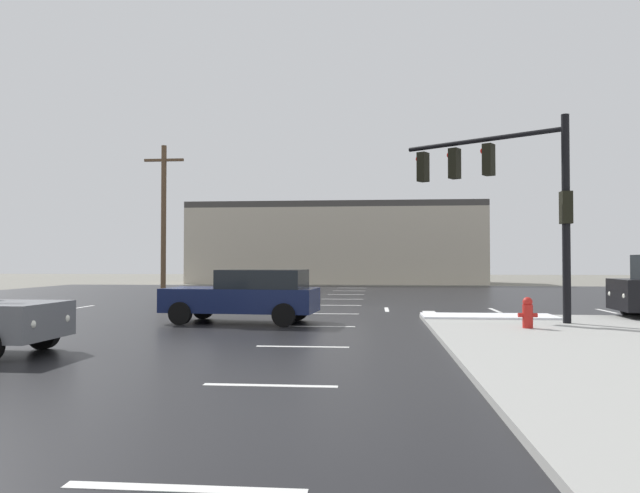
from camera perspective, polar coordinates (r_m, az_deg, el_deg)
ground_plane at (r=22.87m, az=1.33°, el=-6.05°), size 120.00×120.00×0.00m
road_asphalt at (r=22.87m, az=1.33°, el=-6.02°), size 44.00×44.00×0.02m
snow_strip_curbside at (r=19.13m, az=15.70°, el=-6.40°), size 4.00×1.60×0.06m
lane_markings at (r=21.44m, az=4.31°, el=-6.29°), size 36.15×36.15×0.01m
traffic_signal_mast at (r=18.60m, az=17.44°, el=5.74°), size 4.31×3.05×5.80m
fire_hydrant at (r=16.29m, az=19.17°, el=-5.96°), size 0.48×0.26×0.79m
strip_building_background at (r=51.04m, az=1.58°, el=0.26°), size 24.15×8.00×6.65m
sedan_navy at (r=17.98m, az=-7.00°, el=-4.58°), size 4.65×2.32×1.58m
utility_pole_far at (r=33.85m, az=-14.67°, el=2.80°), size 2.20×0.28×8.19m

